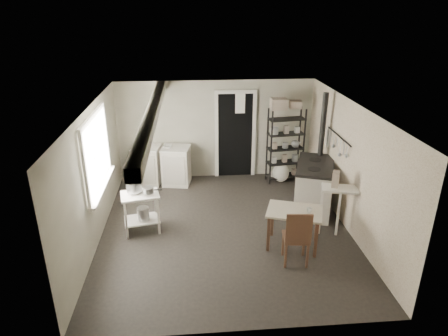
{
  "coord_description": "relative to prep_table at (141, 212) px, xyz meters",
  "views": [
    {
      "loc": [
        -0.57,
        -6.38,
        3.87
      ],
      "look_at": [
        0.0,
        0.3,
        1.1
      ],
      "focal_mm": 32.0,
      "sensor_mm": 36.0,
      "label": 1
    }
  ],
  "objects": [
    {
      "name": "stockpot",
      "position": [
        -0.09,
        0.05,
        0.54
      ],
      "size": [
        0.36,
        0.36,
        0.29
      ],
      "primitive_type": "cylinder",
      "rotation": [
        0.0,
        0.0,
        0.42
      ],
      "color": "#B4B4B6",
      "rests_on": "prep_table"
    },
    {
      "name": "ceiling",
      "position": [
        1.52,
        -0.07,
        1.9
      ],
      "size": [
        5.0,
        5.0,
        0.0
      ],
      "primitive_type": "plane",
      "rotation": [
        3.14,
        0.0,
        0.0
      ],
      "color": "silver",
      "rests_on": "wall_back"
    },
    {
      "name": "wall_back",
      "position": [
        1.52,
        2.43,
        0.75
      ],
      "size": [
        4.5,
        0.02,
        2.3
      ],
      "primitive_type": "cube",
      "color": "#ABA792",
      "rests_on": "ground"
    },
    {
      "name": "table_cup",
      "position": [
        2.84,
        -0.8,
        0.4
      ],
      "size": [
        0.12,
        0.12,
        0.08
      ],
      "primitive_type": "imported",
      "rotation": [
        0.0,
        0.0,
        -0.36
      ],
      "color": "silver",
      "rests_on": "work_table"
    },
    {
      "name": "side_ledge",
      "position": [
        3.47,
        -0.43,
        0.03
      ],
      "size": [
        0.67,
        0.47,
        0.94
      ],
      "primitive_type": null,
      "rotation": [
        0.0,
        0.0,
        -0.25
      ],
      "color": "white",
      "rests_on": "ground"
    },
    {
      "name": "window",
      "position": [
        -0.7,
        0.13,
        1.1
      ],
      "size": [
        0.12,
        1.76,
        1.28
      ],
      "primitive_type": null,
      "color": "white",
      "rests_on": "wall_left"
    },
    {
      "name": "wall_front",
      "position": [
        1.52,
        -2.57,
        0.75
      ],
      "size": [
        4.5,
        0.02,
        2.3
      ],
      "primitive_type": "cube",
      "color": "#ABA792",
      "rests_on": "ground"
    },
    {
      "name": "chair",
      "position": [
        2.54,
        -1.16,
        0.08
      ],
      "size": [
        0.44,
        0.46,
        0.97
      ],
      "primitive_type": null,
      "rotation": [
        0.0,
        0.0,
        -0.1
      ],
      "color": "#503122",
      "rests_on": "ground"
    },
    {
      "name": "stovepipe",
      "position": [
        3.57,
        1.04,
        1.19
      ],
      "size": [
        0.14,
        0.14,
        1.53
      ],
      "primitive_type": null,
      "rotation": [
        0.0,
        0.0,
        0.23
      ],
      "color": "black",
      "rests_on": "stove"
    },
    {
      "name": "flour_sack",
      "position": [
        2.99,
        1.94,
        -0.16
      ],
      "size": [
        0.44,
        0.4,
        0.46
      ],
      "primitive_type": "ellipsoid",
      "rotation": [
        0.0,
        0.0,
        0.22
      ],
      "color": "white",
      "rests_on": "ground"
    },
    {
      "name": "doorway",
      "position": [
        1.97,
        2.4,
        0.6
      ],
      "size": [
        0.96,
        0.1,
        2.08
      ],
      "primitive_type": null,
      "color": "white",
      "rests_on": "ground"
    },
    {
      "name": "wallpaper_panel",
      "position": [
        3.76,
        -0.07,
        0.75
      ],
      "size": [
        0.01,
        5.0,
        2.3
      ],
      "primitive_type": null,
      "color": "beige",
      "rests_on": "wall_right"
    },
    {
      "name": "wall_left",
      "position": [
        -0.73,
        -0.07,
        0.75
      ],
      "size": [
        0.02,
        5.0,
        2.3
      ],
      "primitive_type": "cube",
      "color": "#ABA792",
      "rests_on": "ground"
    },
    {
      "name": "shelf_rack",
      "position": [
        3.08,
        2.02,
        0.55
      ],
      "size": [
        0.85,
        0.43,
        1.73
      ],
      "primitive_type": null,
      "rotation": [
        0.0,
        0.0,
        0.14
      ],
      "color": "black",
      "rests_on": "ground"
    },
    {
      "name": "saucepan",
      "position": [
        0.16,
        -0.06,
        0.45
      ],
      "size": [
        0.19,
        0.19,
        0.11
      ],
      "primitive_type": "cylinder",
      "rotation": [
        0.0,
        0.0,
        0.01
      ],
      "color": "#B4B4B6",
      "rests_on": "prep_table"
    },
    {
      "name": "prep_table",
      "position": [
        0.0,
        0.0,
        0.0
      ],
      "size": [
        0.73,
        0.59,
        0.75
      ],
      "primitive_type": null,
      "rotation": [
        0.0,
        0.0,
        0.19
      ],
      "color": "white",
      "rests_on": "ground"
    },
    {
      "name": "oats_box",
      "position": [
        3.39,
        -0.37,
        0.61
      ],
      "size": [
        0.18,
        0.21,
        0.28
      ],
      "primitive_type": "cube",
      "rotation": [
        0.0,
        0.0,
        -0.43
      ],
      "color": "#C1B09B",
      "rests_on": "side_ledge"
    },
    {
      "name": "utensil_rail",
      "position": [
        3.71,
        0.53,
        1.15
      ],
      "size": [
        0.06,
        1.2,
        0.44
      ],
      "primitive_type": null,
      "color": "#B4B4B6",
      "rests_on": "wall_right"
    },
    {
      "name": "stove",
      "position": [
        3.34,
        0.56,
        0.04
      ],
      "size": [
        1.07,
        1.41,
        0.98
      ],
      "primitive_type": null,
      "rotation": [
        0.0,
        0.0,
        -0.34
      ],
      "color": "beige",
      "rests_on": "ground"
    },
    {
      "name": "mixing_bowl",
      "position": [
        0.41,
        2.06,
        0.55
      ],
      "size": [
        0.35,
        0.35,
        0.07
      ],
      "primitive_type": "imported",
      "rotation": [
        0.0,
        0.0,
        -0.28
      ],
      "color": "silver",
      "rests_on": "base_cabinets"
    },
    {
      "name": "shelf_jar",
      "position": [
        2.75,
        1.97,
        0.97
      ],
      "size": [
        0.1,
        0.1,
        0.2
      ],
      "primitive_type": "imported",
      "rotation": [
        0.0,
        0.0,
        0.11
      ],
      "color": "silver",
      "rests_on": "shelf_rack"
    },
    {
      "name": "floor_crock",
      "position": [
        2.87,
        -0.41,
        -0.33
      ],
      "size": [
        0.16,
        0.16,
        0.16
      ],
      "primitive_type": "cylinder",
      "rotation": [
        0.0,
        0.0,
        -0.39
      ],
      "color": "silver",
      "rests_on": "ground"
    },
    {
      "name": "bucket",
      "position": [
        0.04,
        -0.05,
        -0.02
      ],
      "size": [
        0.22,
        0.22,
        0.23
      ],
      "primitive_type": "cylinder",
      "rotation": [
        0.0,
        0.0,
        0.04
      ],
      "color": "#B4B4B6",
      "rests_on": "prep_table"
    },
    {
      "name": "storage_box_a",
      "position": [
        2.87,
        2.0,
        1.61
      ],
      "size": [
        0.35,
        0.31,
        0.24
      ],
      "primitive_type": "cube",
      "rotation": [
        0.0,
        0.0,
        0.02
      ],
      "color": "#C1B09B",
      "rests_on": "shelf_rack"
    },
    {
      "name": "floor",
      "position": [
        1.52,
        -0.07,
        -0.4
      ],
      "size": [
        5.0,
        5.0,
        0.0
      ],
      "primitive_type": "plane",
      "color": "black",
      "rests_on": "ground"
    },
    {
      "name": "storage_box_b",
      "position": [
        3.26,
        2.06,
        1.59
      ],
      "size": [
        0.27,
        0.26,
        0.16
      ],
      "primitive_type": "cube",
      "rotation": [
        0.0,
        0.0,
        -0.08
      ],
      "color": "#C1B09B",
      "rests_on": "shelf_rack"
    },
    {
      "name": "base_cabinets",
      "position": [
        0.25,
        2.11,
        0.06
      ],
      "size": [
        1.42,
        0.79,
        0.88
      ],
      "primitive_type": null,
      "rotation": [
        0.0,
        0.0,
        -0.17
      ],
      "color": "beige",
      "rests_on": "ground"
    },
    {
      "name": "ceiling_beam",
      "position": [
        0.32,
        -0.07,
        1.8
      ],
      "size": [
        0.18,
        5.0,
        0.18
      ],
      "primitive_type": null,
      "color": "white",
      "rests_on": "ceiling"
    },
    {
      "name": "counter_cup",
      "position": [
        -0.05,
        1.96,
        0.56
      ],
      "size": [
        0.12,
        0.12,
        0.09
      ],
      "primitive_type": "imported",
      "rotation": [
        0.0,
        0.0,
        -0.08
      ],
      "color": "silver",
      "rests_on": "base_cabinets"
    },
    {
      "name": "wall_right",
      "position": [
        3.77,
        -0.07,
        0.75
      ],
      "size": [
        0.02,
        5.0,
        2.3
      ],
      "primitive_type": "cube",
      "color": "#ABA792",
      "rests_on": "ground"
    },
    {
      "name": "work_table",
      "position": [
        2.62,
        -0.71,
        -0.02
      ],
      "size": [
        1.05,
        0.88,
        0.68
      ],
      "primitive_type": null,
      "rotation": [
        0.0,
        0.0,
        -0.32
      ],
      "color": "beige",
      "rests_on": "ground"
    }
  ]
}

